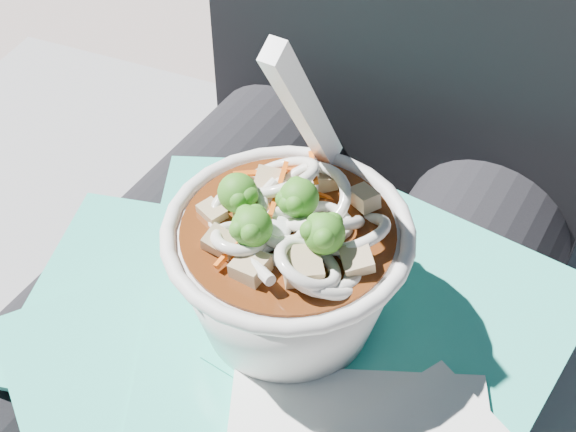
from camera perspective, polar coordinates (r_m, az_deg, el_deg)
The scene contains 4 objects.
lap at distance 0.58m, azimuth -3.57°, elevation -11.39°, with size 0.34×0.48×0.14m.
person_body at distance 0.61m, azimuth 1.03°, elevation -4.06°, with size 0.34×0.94×1.01m.
plastic_bag at distance 0.50m, azimuth -2.75°, elevation -9.57°, with size 0.35×0.35×0.02m.
udon_bowl at distance 0.46m, azimuth 0.04°, elevation -3.22°, with size 0.14×0.15×0.19m.
Camera 1 is at (0.19, -0.26, 1.03)m, focal length 50.00 mm.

